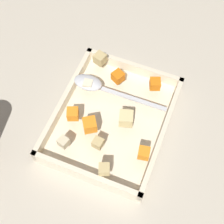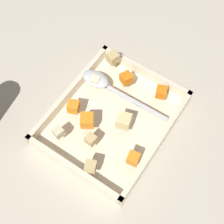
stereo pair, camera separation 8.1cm
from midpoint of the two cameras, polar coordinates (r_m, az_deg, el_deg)
The scene contains 14 objects.
ground_plane at distance 0.86m, azimuth 3.70°, elevation -1.54°, with size 4.00×4.00×0.00m, color #BCB29E.
baking_dish at distance 0.84m, azimuth 2.72°, elevation -1.67°, with size 0.33×0.27×0.05m.
carrot_chunk_corner_se at distance 0.79m, azimuth -1.39°, elevation -1.71°, with size 0.03×0.03×0.03m, color orange.
carrot_chunk_near_spoon at distance 0.85m, azimuth 5.15°, elevation 5.53°, with size 0.03×0.03×0.03m, color orange.
carrot_chunk_rim_edge at distance 0.81m, azimuth -3.80°, elevation 0.66°, with size 0.03×0.03×0.03m, color orange.
carrot_chunk_corner_ne at distance 0.76m, azimuth 6.75°, elevation -8.18°, with size 0.03×0.03×0.03m, color orange.
carrot_chunk_back_center at distance 0.84m, azimuth 11.15°, elevation 3.11°, with size 0.03×0.03×0.03m, color orange.
potato_chunk_near_right at distance 0.75m, azimuth -0.56°, elevation -9.58°, with size 0.02×0.02×0.02m, color tan.
potato_chunk_heap_side at distance 0.78m, azimuth -6.30°, elevation -3.68°, with size 0.02×0.02×0.02m, color beige.
potato_chunk_heap_top at distance 0.79m, azimuth 4.97°, elevation -1.80°, with size 0.03×0.03×0.03m, color #E0CC89.
potato_chunk_mid_left at distance 0.85m, azimuth -0.19°, elevation 5.06°, with size 0.02×0.02×0.02m, color beige.
potato_chunk_far_right at distance 0.89m, azimuth 2.76°, elevation 9.08°, with size 0.03×0.03×0.03m, color tan.
potato_chunk_mid_right at distance 0.77m, azimuth -0.64°, elevation -5.01°, with size 0.02×0.02×0.02m, color tan.
serving_spoon at distance 0.85m, azimuth 0.65°, elevation 5.00°, with size 0.05×0.25×0.02m.
Camera 2 is at (0.33, 0.20, 0.77)m, focal length 53.44 mm.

